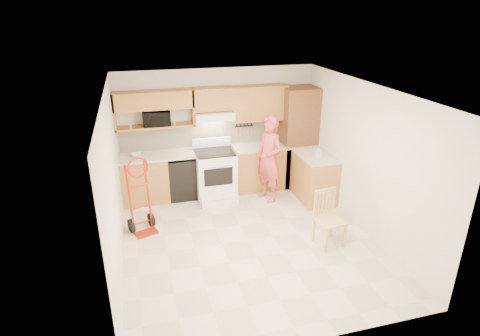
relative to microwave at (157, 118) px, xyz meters
name	(u,v)px	position (x,y,z in m)	size (l,w,h in m)	color
floor	(248,241)	(1.21, -2.08, -1.64)	(4.00, 4.50, 0.02)	beige
ceiling	(249,89)	(1.21, -2.08, 0.88)	(4.00, 4.50, 0.02)	white
wall_back	(218,130)	(1.21, 0.17, -0.38)	(4.00, 0.02, 2.50)	white
wall_front	(310,253)	(1.21, -4.34, -0.38)	(4.00, 0.02, 2.50)	white
wall_left	(113,185)	(-0.80, -2.08, -0.38)	(0.02, 4.50, 2.50)	white
wall_right	(364,159)	(3.22, -2.08, -0.38)	(0.02, 4.50, 2.50)	white
backsplash	(218,132)	(1.21, 0.15, -0.43)	(3.92, 0.03, 0.55)	beige
lower_cab_left	(145,179)	(-0.34, -0.14, -1.18)	(0.90, 0.60, 0.90)	#B07D38
dishwasher	(183,177)	(0.41, -0.14, -1.21)	(0.60, 0.60, 0.85)	black
lower_cab_right	(260,167)	(2.04, -0.14, -1.18)	(1.14, 0.60, 0.90)	#B07D38
countertop_left	(158,156)	(-0.04, -0.13, -0.71)	(1.50, 0.63, 0.04)	beige
countertop_right	(260,146)	(2.04, -0.13, -0.71)	(1.14, 0.63, 0.04)	beige
cab_return_right	(314,178)	(2.91, -0.94, -1.18)	(0.60, 1.00, 0.90)	#B07D38
countertop_return	(316,156)	(2.91, -0.94, -0.71)	(0.63, 1.00, 0.04)	beige
pantry_tall	(298,137)	(2.86, -0.14, -0.58)	(0.70, 0.60, 2.10)	brown
upper_cab_left	(153,100)	(-0.04, 0.00, 0.35)	(1.50, 0.33, 0.34)	#B07D38
upper_shelf_mw	(155,126)	(-0.04, 0.00, -0.16)	(1.50, 0.33, 0.04)	#B07D38
upper_cab_center	(213,99)	(1.09, 0.00, 0.31)	(0.76, 0.33, 0.44)	#B07D38
upper_cab_right	(259,103)	(2.04, 0.00, 0.17)	(1.14, 0.33, 0.70)	#B07D38
range_hood	(214,115)	(1.09, -0.06, 0.00)	(0.76, 0.46, 0.14)	white
knife_strip	(244,129)	(1.76, 0.12, -0.39)	(0.40, 0.05, 0.29)	black
microwave	(157,118)	(0.00, 0.00, 0.00)	(0.52, 0.35, 0.29)	black
range	(216,171)	(1.04, -0.38, -1.06)	(0.78, 1.02, 1.15)	white
person	(269,159)	(2.02, -0.74, -0.77)	(0.63, 0.41, 1.73)	#C53E41
hand_truck	(141,199)	(-0.44, -1.34, -1.02)	(0.48, 0.44, 1.23)	#9C1C10
dining_chair	(330,219)	(2.45, -2.53, -1.18)	(0.41, 0.45, 0.91)	tan
soap_bottle	(319,151)	(2.91, -1.04, -0.59)	(0.09, 0.10, 0.21)	white
bowl	(138,155)	(-0.42, -0.14, -0.66)	(0.23, 0.23, 0.06)	white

